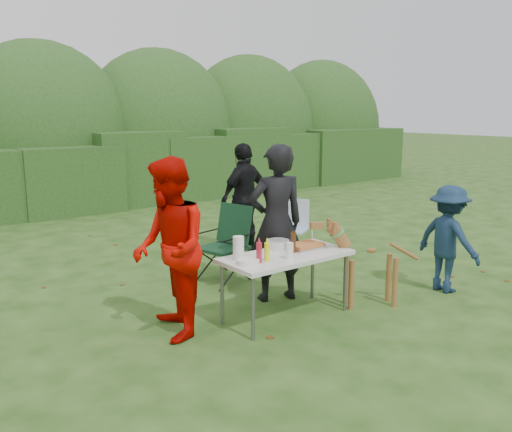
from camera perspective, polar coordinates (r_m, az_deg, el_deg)
ground at (r=6.39m, az=5.24°, el=-10.27°), size 80.00×80.00×0.00m
hedge_row at (r=13.07m, az=-19.31°, el=4.12°), size 22.00×1.40×1.70m
shrub_backdrop at (r=14.53m, az=-21.54°, el=7.61°), size 20.00×2.60×3.20m
folding_table at (r=6.08m, az=3.19°, el=-4.52°), size 1.50×0.70×0.74m
person_cook at (r=6.59m, az=2.14°, el=-0.77°), size 0.81×0.65×1.93m
person_red_jacket at (r=5.58m, az=-9.09°, el=-3.44°), size 0.96×1.09×1.87m
person_black_puffy at (r=8.88m, az=-1.19°, el=1.93°), size 1.12×0.64×1.79m
child at (r=7.38m, az=19.58°, el=-2.28°), size 0.57×0.93×1.39m
dog at (r=6.63m, az=12.02°, el=-4.92°), size 1.17×0.90×1.04m
camping_chair at (r=7.41m, az=-3.50°, el=-2.92°), size 0.79×0.79×1.05m
lawn_chair at (r=8.76m, az=3.77°, el=-1.22°), size 0.73×0.73×0.89m
food_tray at (r=6.35m, az=5.23°, el=-3.27°), size 0.45×0.30×0.02m
focaccia_bread at (r=6.34m, az=5.24°, el=-3.03°), size 0.40×0.26×0.04m
mustard_bottle at (r=5.77m, az=1.17°, el=-3.80°), size 0.06×0.06×0.20m
ketchup_bottle at (r=5.70m, az=0.32°, el=-3.88°), size 0.06×0.06×0.22m
beer_bottle at (r=6.12m, az=3.94°, el=-2.76°), size 0.06×0.06×0.24m
paper_towel_roll at (r=5.80m, az=-1.86°, el=-3.42°), size 0.12×0.12×0.26m
cup_stack at (r=5.86m, az=3.56°, el=-3.68°), size 0.08×0.08×0.18m
pasta_bowl at (r=6.30m, az=2.34°, el=-2.99°), size 0.26×0.26×0.10m
plate_stack at (r=5.67m, az=-0.85°, el=-4.85°), size 0.24×0.24×0.05m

